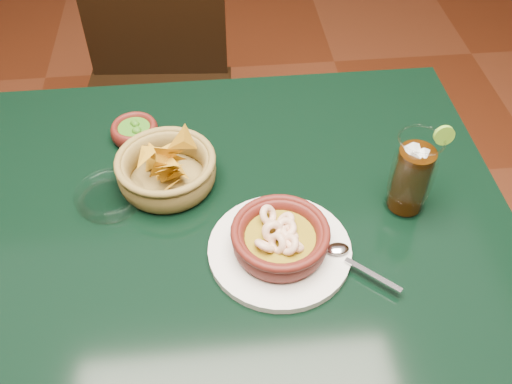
{
  "coord_description": "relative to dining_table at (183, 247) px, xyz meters",
  "views": [
    {
      "loc": [
        0.07,
        -0.69,
        1.52
      ],
      "look_at": [
        0.14,
        -0.02,
        0.81
      ],
      "focal_mm": 40.0,
      "sensor_mm": 36.0,
      "label": 1
    }
  ],
  "objects": [
    {
      "name": "dining_table",
      "position": [
        0.0,
        0.0,
        0.0
      ],
      "size": [
        1.2,
        0.8,
        0.75
      ],
      "color": "black",
      "rests_on": "ground"
    },
    {
      "name": "shrimp_plate",
      "position": [
        0.17,
        -0.11,
        0.13
      ],
      "size": [
        0.3,
        0.24,
        0.08
      ],
      "color": "silver",
      "rests_on": "dining_table"
    },
    {
      "name": "chip_basket",
      "position": [
        -0.02,
        0.08,
        0.13
      ],
      "size": [
        0.22,
        0.22,
        0.12
      ],
      "color": "olive",
      "rests_on": "dining_table"
    },
    {
      "name": "guacamole_ramekin",
      "position": [
        -0.08,
        0.21,
        0.12
      ],
      "size": [
        0.11,
        0.11,
        0.04
      ],
      "color": "#45120E",
      "rests_on": "dining_table"
    },
    {
      "name": "dining_chair",
      "position": [
        -0.08,
        0.71,
        -0.13
      ],
      "size": [
        0.47,
        0.47,
        0.94
      ],
      "color": "black",
      "rests_on": "ground"
    },
    {
      "name": "glass_ashtray",
      "position": [
        -0.12,
        0.04,
        0.11
      ],
      "size": [
        0.13,
        0.13,
        0.03
      ],
      "color": "white",
      "rests_on": "dining_table"
    },
    {
      "name": "cola_drink",
      "position": [
        0.41,
        -0.02,
        0.18
      ],
      "size": [
        0.16,
        0.16,
        0.18
      ],
      "color": "white",
      "rests_on": "dining_table"
    }
  ]
}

